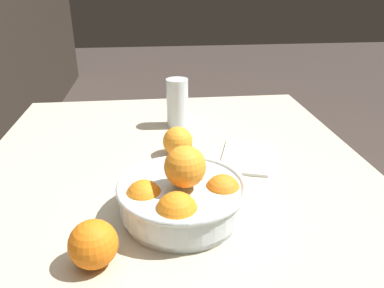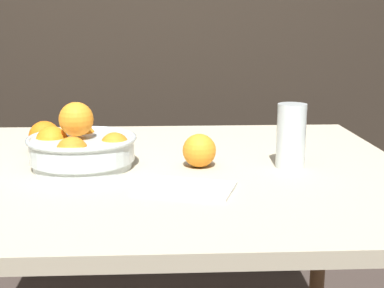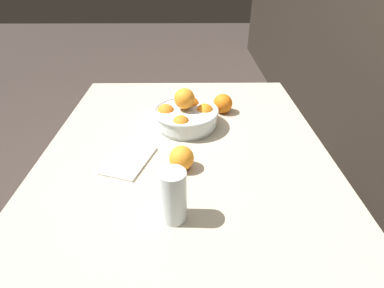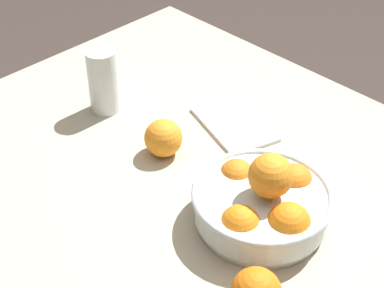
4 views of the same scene
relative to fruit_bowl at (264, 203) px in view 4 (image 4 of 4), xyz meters
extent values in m
cube|color=#B7AD93|center=(0.16, 0.00, -0.06)|extent=(1.22, 0.98, 0.03)
cylinder|color=#936B47|center=(0.71, -0.43, -0.44)|extent=(0.05, 0.05, 0.72)
cylinder|color=silver|center=(0.00, 0.00, -0.04)|extent=(0.23, 0.23, 0.02)
cylinder|color=silver|center=(0.00, 0.00, -0.01)|extent=(0.24, 0.24, 0.05)
torus|color=silver|center=(0.00, 0.00, 0.02)|extent=(0.25, 0.25, 0.01)
sphere|color=orange|center=(0.08, -0.02, 0.00)|extent=(0.07, 0.07, 0.07)
sphere|color=orange|center=(-0.01, 0.08, 0.00)|extent=(0.07, 0.07, 0.07)
sphere|color=orange|center=(-0.07, 0.02, 0.01)|extent=(0.08, 0.08, 0.08)
sphere|color=orange|center=(-0.01, -0.08, 0.00)|extent=(0.07, 0.07, 0.07)
sphere|color=orange|center=(-0.01, 0.00, 0.07)|extent=(0.08, 0.08, 0.08)
cylinder|color=#F4A314|center=(0.49, -0.03, 0.01)|extent=(0.06, 0.06, 0.12)
cylinder|color=silver|center=(0.49, -0.03, 0.03)|extent=(0.07, 0.07, 0.15)
sphere|color=orange|center=(0.28, -0.01, -0.01)|extent=(0.08, 0.08, 0.08)
cube|color=white|center=(0.24, -0.18, -0.04)|extent=(0.22, 0.17, 0.01)
camera|label=1|loc=(-0.61, 0.05, 0.39)|focal=35.00mm
camera|label=2|loc=(0.20, -1.21, 0.28)|focal=50.00mm
camera|label=3|loc=(1.04, 0.01, 0.54)|focal=28.00mm
camera|label=4|loc=(-0.50, 0.68, 0.78)|focal=60.00mm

